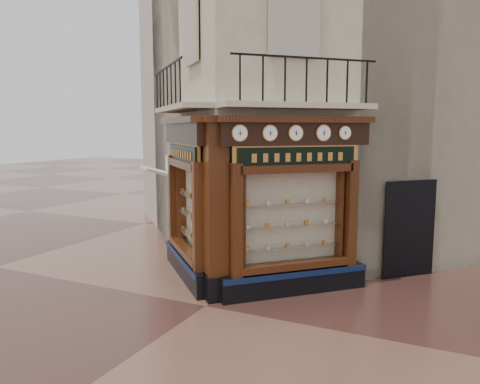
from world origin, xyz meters
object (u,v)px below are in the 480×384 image
Objects in this scene: clock_b at (270,133)px; awning at (158,249)px; clock_a at (240,133)px; clock_d at (323,133)px; clock_e at (345,133)px; corner_pilaster at (216,211)px; clock_c at (296,133)px; signboard_left at (183,154)px; signboard_right at (297,157)px.

awning is (-4.75, 2.56, -3.62)m from clock_b.
clock_d is (1.37, 1.37, 0.00)m from clock_a.
clock_a is 1.13× the size of clock_e.
corner_pilaster is 11.60× the size of clock_b.
clock_d reaches higher than clock_b.
clock_d reaches higher than clock_c.
clock_b is 0.99× the size of clock_c.
awning is (-4.28, 3.03, -3.62)m from clock_a.
clock_b is at bearing -22.12° from corner_pilaster.
clock_e is (1.27, 1.27, -0.00)m from clock_b.
clock_b is 1.11× the size of clock_e.
signboard_left is at bearing 140.39° from clock_d.
clock_e is at bearing -147.04° from awning.
clock_e is at bearing 0.00° from clock_a.
clock_b is (0.47, 0.47, 0.00)m from clock_a.
signboard_right is at bearing -135.00° from signboard_left.
clock_e is 7.15m from awning.
signboard_left is at bearing 132.05° from clock_c.
clock_e is 0.14× the size of signboard_right.
clock_b is 1.26m from clock_d.
signboard_left and signboard_right have the same top height.
clock_d is 6.91m from awning.
signboard_left is (-3.40, -0.32, -0.52)m from clock_d.
signboard_left is (-2.51, 0.57, -0.52)m from clock_b.
clock_b is 0.88m from signboard_right.
signboard_left is at bearing 122.13° from clock_b.
clock_a is 2.47m from clock_e.
clock_a is at bearing -162.23° from signboard_left.
clock_e reaches higher than signboard_right.
awning is (-5.65, 1.67, -3.62)m from clock_d.
corner_pilaster is 1.85× the size of signboard_left.
clock_e is 1.22m from signboard_right.
clock_c is at bearing -14.54° from corner_pilaster.
signboard_right is (1.46, 1.01, 1.15)m from corner_pilaster.
clock_e is (2.32, 1.71, 1.67)m from corner_pilaster.
clock_e is 3.88m from signboard_left.
signboard_left is at bearing 135.00° from signboard_right.
corner_pilaster is 11.53× the size of clock_c.
clock_d is at bearing -10.46° from corner_pilaster.
clock_b is 0.16× the size of signboard_left.
clock_c is 0.95× the size of clock_d.
clock_a is 0.25× the size of awning.
signboard_right is at bearing 168.91° from clock_d.
clock_a reaches higher than clock_c.
signboard_right is at bearing -10.25° from corner_pilaster.
corner_pilaster reaches higher than signboard_left.
clock_b is at bearing -163.30° from awning.
clock_d is at bearing -151.44° from awning.
clock_a is 6.37m from awning.
clock_c is 6.67m from awning.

